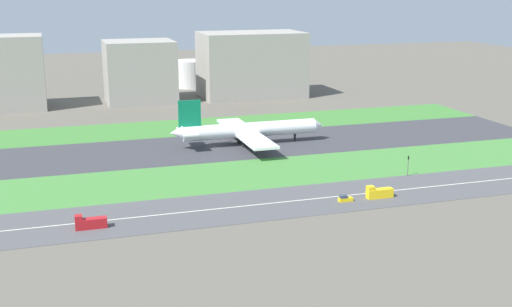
{
  "coord_description": "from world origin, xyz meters",
  "views": [
    {
      "loc": [
        -61.58,
        -250.08,
        64.21
      ],
      "look_at": [
        6.03,
        -36.5,
        6.0
      ],
      "focal_mm": 46.04,
      "sensor_mm": 36.0,
      "label": 1
    }
  ],
  "objects_px": {
    "traffic_light": "(408,164)",
    "hangar_building": "(140,72)",
    "airliner": "(246,130)",
    "truck_0": "(379,193)",
    "car_0": "(345,199)",
    "office_tower": "(251,65)",
    "fuel_tank_west": "(190,74)",
    "truck_1": "(90,223)"
  },
  "relations": [
    {
      "from": "car_0",
      "to": "office_tower",
      "type": "xyz_separation_m",
      "value": [
        29.67,
        192.0,
        17.64
      ]
    },
    {
      "from": "car_0",
      "to": "hangar_building",
      "type": "relative_size",
      "value": 0.12
    },
    {
      "from": "car_0",
      "to": "traffic_light",
      "type": "bearing_deg",
      "value": -150.6
    },
    {
      "from": "airliner",
      "to": "hangar_building",
      "type": "height_order",
      "value": "hangar_building"
    },
    {
      "from": "traffic_light",
      "to": "truck_1",
      "type": "bearing_deg",
      "value": -170.47
    },
    {
      "from": "office_tower",
      "to": "fuel_tank_west",
      "type": "height_order",
      "value": "office_tower"
    },
    {
      "from": "truck_1",
      "to": "traffic_light",
      "type": "bearing_deg",
      "value": -170.47
    },
    {
      "from": "truck_1",
      "to": "hangar_building",
      "type": "xyz_separation_m",
      "value": [
        40.36,
        192.0,
        15.3
      ]
    },
    {
      "from": "traffic_light",
      "to": "airliner",
      "type": "bearing_deg",
      "value": 123.53
    },
    {
      "from": "traffic_light",
      "to": "fuel_tank_west",
      "type": "relative_size",
      "value": 0.35
    },
    {
      "from": "hangar_building",
      "to": "fuel_tank_west",
      "type": "bearing_deg",
      "value": 49.91
    },
    {
      "from": "office_tower",
      "to": "fuel_tank_west",
      "type": "bearing_deg",
      "value": 120.7
    },
    {
      "from": "truck_0",
      "to": "hangar_building",
      "type": "height_order",
      "value": "hangar_building"
    },
    {
      "from": "truck_0",
      "to": "office_tower",
      "type": "height_order",
      "value": "office_tower"
    },
    {
      "from": "truck_1",
      "to": "traffic_light",
      "type": "height_order",
      "value": "traffic_light"
    },
    {
      "from": "airliner",
      "to": "car_0",
      "type": "bearing_deg",
      "value": -84.26
    },
    {
      "from": "hangar_building",
      "to": "office_tower",
      "type": "xyz_separation_m",
      "value": [
        64.6,
        0.0,
        1.6
      ]
    },
    {
      "from": "car_0",
      "to": "traffic_light",
      "type": "distance_m",
      "value": 36.81
    },
    {
      "from": "airliner",
      "to": "office_tower",
      "type": "distance_m",
      "value": 120.64
    },
    {
      "from": "car_0",
      "to": "traffic_light",
      "type": "xyz_separation_m",
      "value": [
        31.93,
        17.99,
        3.37
      ]
    },
    {
      "from": "office_tower",
      "to": "truck_0",
      "type": "bearing_deg",
      "value": -95.43
    },
    {
      "from": "truck_0",
      "to": "car_0",
      "type": "bearing_deg",
      "value": -0.0
    },
    {
      "from": "traffic_light",
      "to": "hangar_building",
      "type": "relative_size",
      "value": 0.19
    },
    {
      "from": "office_tower",
      "to": "fuel_tank_west",
      "type": "xyz_separation_m",
      "value": [
        -26.72,
        45.0,
        -10.06
      ]
    },
    {
      "from": "airliner",
      "to": "car_0",
      "type": "height_order",
      "value": "airliner"
    },
    {
      "from": "truck_0",
      "to": "hangar_building",
      "type": "distance_m",
      "value": 198.11
    },
    {
      "from": "airliner",
      "to": "fuel_tank_west",
      "type": "xyz_separation_m",
      "value": [
        10.78,
        159.0,
        2.27
      ]
    },
    {
      "from": "truck_0",
      "to": "traffic_light",
      "type": "height_order",
      "value": "traffic_light"
    },
    {
      "from": "airliner",
      "to": "fuel_tank_west",
      "type": "distance_m",
      "value": 159.38
    },
    {
      "from": "car_0",
      "to": "truck_0",
      "type": "xyz_separation_m",
      "value": [
        11.42,
        -0.0,
        0.75
      ]
    },
    {
      "from": "fuel_tank_west",
      "to": "truck_1",
      "type": "bearing_deg",
      "value": -108.27
    },
    {
      "from": "airliner",
      "to": "truck_1",
      "type": "height_order",
      "value": "airliner"
    },
    {
      "from": "airliner",
      "to": "truck_0",
      "type": "xyz_separation_m",
      "value": [
        19.25,
        -78.0,
        -4.56
      ]
    },
    {
      "from": "fuel_tank_west",
      "to": "truck_0",
      "type": "bearing_deg",
      "value": -87.95
    },
    {
      "from": "traffic_light",
      "to": "office_tower",
      "type": "distance_m",
      "value": 174.6
    },
    {
      "from": "truck_1",
      "to": "hangar_building",
      "type": "relative_size",
      "value": 0.23
    },
    {
      "from": "traffic_light",
      "to": "hangar_building",
      "type": "bearing_deg",
      "value": 111.02
    },
    {
      "from": "airliner",
      "to": "fuel_tank_west",
      "type": "height_order",
      "value": "airliner"
    },
    {
      "from": "truck_1",
      "to": "truck_0",
      "type": "relative_size",
      "value": 1.0
    },
    {
      "from": "truck_1",
      "to": "office_tower",
      "type": "distance_m",
      "value": 219.47
    },
    {
      "from": "car_0",
      "to": "truck_1",
      "type": "xyz_separation_m",
      "value": [
        -75.3,
        -0.0,
        0.75
      ]
    },
    {
      "from": "traffic_light",
      "to": "office_tower",
      "type": "relative_size",
      "value": 0.12
    }
  ]
}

